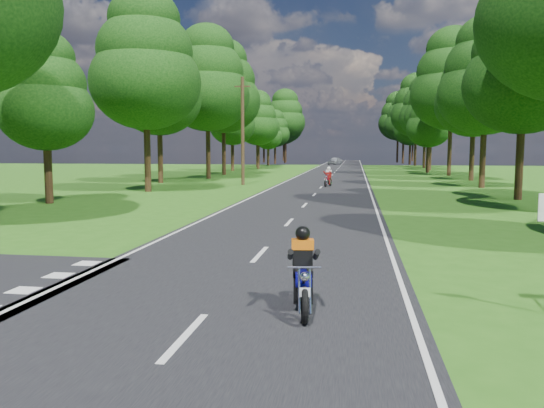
# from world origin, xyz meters

# --- Properties ---
(ground) EXTENTS (160.00, 160.00, 0.00)m
(ground) POSITION_xyz_m (0.00, 0.00, 0.00)
(ground) COLOR #2B6216
(ground) RESTS_ON ground
(main_road) EXTENTS (7.00, 140.00, 0.02)m
(main_road) POSITION_xyz_m (0.00, 50.00, 0.01)
(main_road) COLOR black
(main_road) RESTS_ON ground
(road_markings) EXTENTS (7.40, 140.00, 0.01)m
(road_markings) POSITION_xyz_m (-0.14, 48.13, 0.02)
(road_markings) COLOR silver
(road_markings) RESTS_ON main_road
(treeline) EXTENTS (40.00, 115.35, 14.78)m
(treeline) POSITION_xyz_m (1.43, 60.06, 8.25)
(treeline) COLOR black
(treeline) RESTS_ON ground
(telegraph_pole) EXTENTS (1.20, 0.26, 8.00)m
(telegraph_pole) POSITION_xyz_m (-6.00, 28.00, 4.07)
(telegraph_pole) COLOR #382616
(telegraph_pole) RESTS_ON ground
(rider_near_blue) EXTENTS (0.78, 1.72, 1.39)m
(rider_near_blue) POSITION_xyz_m (1.54, -2.49, 0.71)
(rider_near_blue) COLOR #0D0B80
(rider_near_blue) RESTS_ON main_road
(rider_far_red) EXTENTS (0.87, 1.78, 1.42)m
(rider_far_red) POSITION_xyz_m (0.44, 26.92, 0.73)
(rider_far_red) COLOR #B40D1E
(rider_far_red) RESTS_ON main_road
(distant_car) EXTENTS (2.74, 4.17, 1.32)m
(distant_car) POSITION_xyz_m (-1.14, 81.35, 0.68)
(distant_car) COLOR #BABDC2
(distant_car) RESTS_ON main_road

